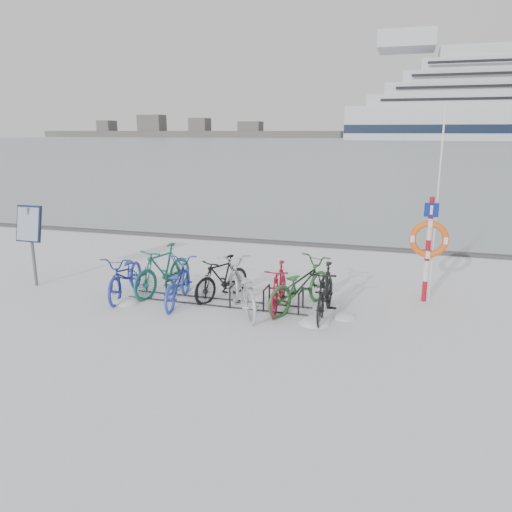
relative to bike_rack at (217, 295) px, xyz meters
The scene contains 16 objects.
ground 0.18m from the bike_rack, ahead, with size 900.00×900.00×0.00m, color white.
ice_sheet 155.00m from the bike_rack, 90.00° to the left, with size 400.00×298.00×0.02m, color #A2B1B7.
quay_edge 5.90m from the bike_rack, 90.00° to the left, with size 400.00×0.25×0.10m, color #3F3F42.
bike_rack is the anchor object (origin of this frame).
info_board 4.71m from the bike_rack, behind, with size 0.64×0.25×1.91m.
lifebuoy_station 4.57m from the bike_rack, 17.58° to the left, with size 0.79×0.22×4.08m.
shoreline 287.22m from the bike_rack, 115.14° to the left, with size 180.00×12.00×9.50m.
bike_0 2.13m from the bike_rack, behind, with size 0.67×1.93×1.01m, color #21309A.
bike_1 1.50m from the bike_rack, 167.52° to the left, with size 0.53×1.88×1.13m, color #1C6457.
bike_2 0.90m from the bike_rack, 165.90° to the right, with size 0.64×1.83×0.96m, color #2C41B2.
bike_3 0.45m from the bike_rack, 93.52° to the left, with size 0.45×1.61×0.97m, color black.
bike_4 0.79m from the bike_rack, 26.12° to the right, with size 0.71×2.05×1.07m, color #B1B3B9.
bike_5 1.37m from the bike_rack, ahead, with size 0.47×1.65×0.99m, color maroon.
bike_6 1.78m from the bike_rack, ahead, with size 0.71×2.04×1.07m, color #2A5D2D.
bike_7 2.33m from the bike_rack, ahead, with size 0.50×1.77×1.06m, color black.
snow_drifts 0.75m from the bike_rack, 11.00° to the right, with size 5.07×1.82×0.21m.
Camera 1 is at (3.66, -9.39, 3.56)m, focal length 35.00 mm.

